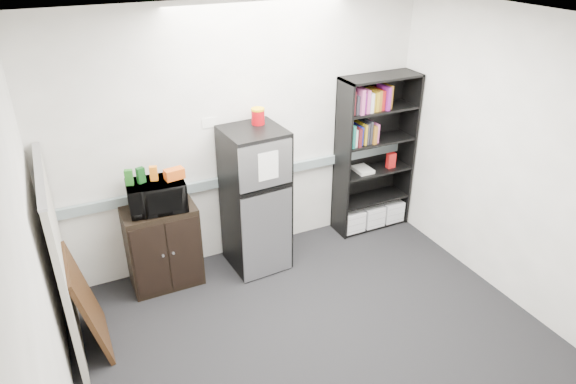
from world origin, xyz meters
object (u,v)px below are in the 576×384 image
object	(u,v)px
refrigerator	(256,200)
bookshelf	(374,156)
cabinet	(163,246)
microwave	(157,196)
cubicle_partition	(60,260)

from	to	relation	value
refrigerator	bookshelf	bearing A→B (deg)	1.75
cabinet	refrigerator	xyz separation A→B (m)	(0.98, -0.08, 0.33)
bookshelf	microwave	world-z (taller)	bookshelf
bookshelf	refrigerator	world-z (taller)	bookshelf
microwave	cubicle_partition	bearing A→B (deg)	-151.64
bookshelf	cubicle_partition	size ratio (longest dim) A/B	1.14
cabinet	refrigerator	distance (m)	1.03
cubicle_partition	refrigerator	world-z (taller)	cubicle_partition
cubicle_partition	cabinet	bearing A→B (deg)	24.74
cabinet	microwave	distance (m)	0.58
cubicle_partition	microwave	xyz separation A→B (m)	(0.91, 0.40, 0.20)
refrigerator	cabinet	bearing A→B (deg)	171.69
bookshelf	refrigerator	distance (m)	1.55
bookshelf	refrigerator	size ratio (longest dim) A/B	1.21
cubicle_partition	cabinet	distance (m)	1.08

